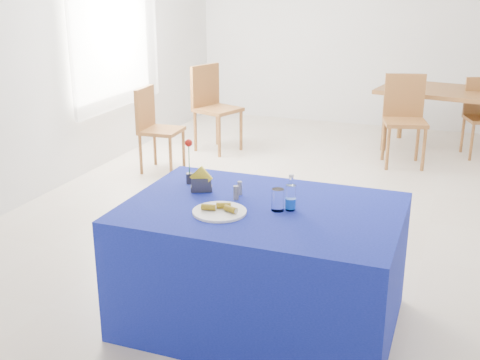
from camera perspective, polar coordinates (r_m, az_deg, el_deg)
name	(u,v)px	position (r m, az deg, el deg)	size (l,w,h in m)	color
floor	(305,207)	(5.63, 6.18, -2.54)	(7.00, 7.00, 0.00)	beige
room_shell	(312,12)	(5.26, 6.87, 15.50)	(7.00, 7.00, 7.00)	silver
window_pane	(111,23)	(7.00, -12.17, 14.37)	(0.04, 1.50, 1.60)	white
curtain	(116,23)	(6.96, -11.66, 14.39)	(0.04, 1.75, 1.85)	white
plate	(219,212)	(3.42, -1.96, -3.03)	(0.31, 0.31, 0.01)	white
drinking_glass	(278,200)	(3.44, 3.60, -1.89)	(0.07, 0.07, 0.13)	white
salt_shaker	(240,188)	(3.69, -0.02, -0.77)	(0.03, 0.03, 0.09)	slate
pepper_shaker	(236,193)	(3.61, -0.39, -1.21)	(0.03, 0.03, 0.09)	slate
blue_table	(262,265)	(3.67, 2.05, -8.07)	(1.60, 1.10, 0.76)	navy
water_bottle	(291,198)	(3.45, 4.82, -1.73)	(0.06, 0.06, 0.21)	white
napkin_holder	(201,184)	(3.75, -3.68, -0.37)	(0.15, 0.10, 0.17)	#3C3B41
rose_vase	(189,162)	(3.87, -4.84, 1.68)	(0.05, 0.05, 0.30)	#26252A
oak_table	(445,96)	(7.67, 18.86, 7.57)	(1.64, 1.20, 0.76)	brown
chair_bg_left	(404,113)	(7.02, 15.32, 6.13)	(0.55, 0.55, 1.01)	#9A602C
chair_win_a	(154,123)	(6.58, -8.14, 5.34)	(0.43, 0.43, 0.92)	#9A602C
chair_win_b	(212,102)	(7.34, -2.66, 7.43)	(0.59, 0.59, 1.03)	#9A602C
banana_pieces	(221,207)	(3.41, -1.80, -2.60)	(0.22, 0.11, 0.03)	gold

